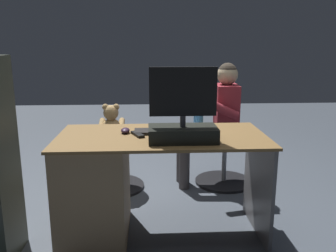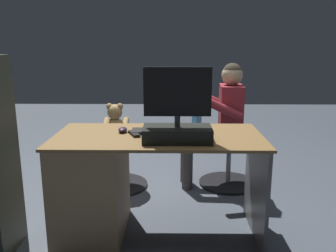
{
  "view_description": "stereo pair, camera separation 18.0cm",
  "coord_description": "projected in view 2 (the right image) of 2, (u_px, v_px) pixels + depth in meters",
  "views": [
    {
      "loc": [
        0.08,
        2.76,
        1.33
      ],
      "look_at": [
        -0.06,
        0.05,
        0.7
      ],
      "focal_mm": 38.35,
      "sensor_mm": 36.0,
      "label": 1
    },
    {
      "loc": [
        -0.1,
        2.77,
        1.33
      ],
      "look_at": [
        -0.06,
        0.05,
        0.7
      ],
      "focal_mm": 38.35,
      "sensor_mm": 36.0,
      "label": 2
    }
  ],
  "objects": [
    {
      "name": "ground_plane",
      "position": [
        161.0,
        205.0,
        3.0
      ],
      "size": [
        10.0,
        10.0,
        0.0
      ],
      "primitive_type": "plane",
      "color": "#414953"
    },
    {
      "name": "desk",
      "position": [
        105.0,
        182.0,
        2.5
      ],
      "size": [
        1.41,
        0.7,
        0.72
      ],
      "color": "brown",
      "rests_on": "ground_plane"
    },
    {
      "name": "monitor",
      "position": [
        177.0,
        123.0,
        2.25
      ],
      "size": [
        0.43,
        0.23,
        0.47
      ],
      "color": "black",
      "rests_on": "desk"
    },
    {
      "name": "keyboard",
      "position": [
        162.0,
        131.0,
        2.48
      ],
      "size": [
        0.42,
        0.14,
        0.02
      ],
      "primitive_type": "cube",
      "color": "black",
      "rests_on": "desk"
    },
    {
      "name": "computer_mouse",
      "position": [
        123.0,
        130.0,
        2.49
      ],
      "size": [
        0.06,
        0.1,
        0.04
      ],
      "primitive_type": "ellipsoid",
      "color": "#301D32",
      "rests_on": "desk"
    },
    {
      "name": "cup",
      "position": [
        197.0,
        122.0,
        2.57
      ],
      "size": [
        0.07,
        0.07,
        0.11
      ],
      "primitive_type": "cylinder",
      "color": "#3372BF",
      "rests_on": "desk"
    },
    {
      "name": "tv_remote",
      "position": [
        134.0,
        134.0,
        2.41
      ],
      "size": [
        0.1,
        0.16,
        0.02
      ],
      "primitive_type": "cube",
      "rotation": [
        0.0,
        0.0,
        0.39
      ],
      "color": "black",
      "rests_on": "desk"
    },
    {
      "name": "notebook_binder",
      "position": [
        176.0,
        134.0,
        2.39
      ],
      "size": [
        0.27,
        0.34,
        0.02
      ],
      "primitive_type": "cube",
      "rotation": [
        0.0,
        0.0,
        -0.2
      ],
      "color": "silver",
      "rests_on": "desk"
    },
    {
      "name": "office_chair_teddy",
      "position": [
        116.0,
        160.0,
        3.34
      ],
      "size": [
        0.57,
        0.57,
        0.47
      ],
      "color": "black",
      "rests_on": "ground_plane"
    },
    {
      "name": "teddy_bear",
      "position": [
        115.0,
        123.0,
        3.27
      ],
      "size": [
        0.23,
        0.23,
        0.32
      ],
      "color": "tan",
      "rests_on": "office_chair_teddy"
    },
    {
      "name": "visitor_chair",
      "position": [
        229.0,
        157.0,
        3.38
      ],
      "size": [
        0.55,
        0.55,
        0.47
      ],
      "color": "black",
      "rests_on": "ground_plane"
    },
    {
      "name": "person",
      "position": [
        220.0,
        115.0,
        3.29
      ],
      "size": [
        0.56,
        0.49,
        1.15
      ],
      "color": "maroon",
      "rests_on": "ground_plane"
    }
  ]
}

